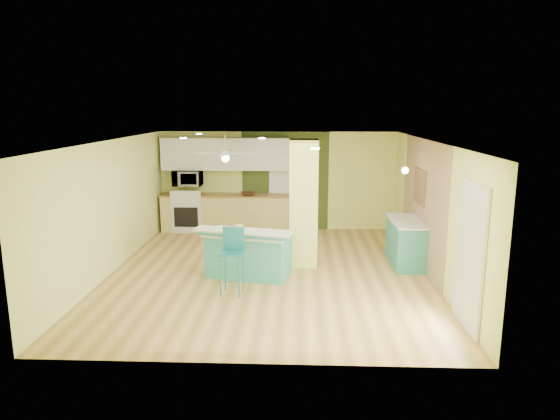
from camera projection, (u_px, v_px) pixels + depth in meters
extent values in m
cube|color=#A37A39|center=(269.00, 272.00, 9.58)|extent=(6.00, 7.00, 0.01)
cube|color=white|center=(269.00, 141.00, 9.07)|extent=(6.00, 7.00, 0.01)
cube|color=#E4EB7D|center=(277.00, 181.00, 12.76)|extent=(6.00, 0.01, 2.50)
cube|color=#E4EB7D|center=(250.00, 267.00, 5.90)|extent=(6.00, 0.01, 2.50)
cube|color=#E4EB7D|center=(111.00, 207.00, 9.45)|extent=(0.01, 7.00, 2.50)
cube|color=#E4EB7D|center=(431.00, 209.00, 9.21)|extent=(0.01, 7.00, 2.50)
cube|color=#997657|center=(422.00, 203.00, 9.79)|extent=(0.02, 3.40, 2.50)
cube|color=#3A481D|center=(285.00, 181.00, 12.73)|extent=(2.20, 0.02, 2.50)
cube|color=white|center=(285.00, 191.00, 12.75)|extent=(0.82, 0.05, 2.00)
cube|color=silver|center=(470.00, 256.00, 7.00)|extent=(0.04, 1.08, 2.10)
cube|color=#DAE268|center=(303.00, 203.00, 9.79)|extent=(0.55, 0.55, 2.50)
cube|color=#D2BF6E|center=(226.00, 213.00, 12.67)|extent=(3.20, 0.60, 0.90)
cube|color=olive|center=(225.00, 195.00, 12.58)|extent=(3.25, 0.63, 0.04)
cube|color=silver|center=(189.00, 213.00, 12.71)|extent=(0.76, 0.64, 0.90)
cube|color=black|center=(186.00, 217.00, 12.39)|extent=(0.59, 0.02, 0.50)
cube|color=silver|center=(185.00, 194.00, 12.31)|extent=(0.76, 0.06, 0.18)
cube|color=white|center=(225.00, 154.00, 12.48)|extent=(3.20, 0.34, 0.80)
imported|color=silver|center=(188.00, 178.00, 12.53)|extent=(0.70, 0.48, 0.39)
cylinder|color=silver|center=(225.00, 144.00, 11.11)|extent=(0.03, 0.03, 0.40)
cylinder|color=silver|center=(225.00, 153.00, 11.15)|extent=(0.24, 0.24, 0.10)
sphere|color=white|center=(225.00, 158.00, 11.18)|extent=(0.18, 0.18, 0.18)
cylinder|color=white|center=(406.00, 155.00, 9.76)|extent=(0.01, 0.01, 0.62)
sphere|color=white|center=(405.00, 170.00, 9.83)|extent=(0.14, 0.14, 0.14)
cube|color=brown|center=(420.00, 187.00, 9.93)|extent=(0.03, 0.90, 0.70)
cube|color=teal|center=(249.00, 255.00, 9.31)|extent=(1.61, 1.07, 0.78)
cube|color=beige|center=(248.00, 234.00, 9.22)|extent=(1.72, 1.17, 0.04)
cube|color=teal|center=(242.00, 234.00, 8.88)|extent=(1.65, 0.51, 0.11)
cube|color=beige|center=(242.00, 231.00, 8.87)|extent=(1.82, 0.78, 0.03)
cylinder|color=teal|center=(220.00, 277.00, 8.26)|extent=(0.02, 0.02, 0.71)
cylinder|color=teal|center=(239.00, 277.00, 8.21)|extent=(0.02, 0.02, 0.71)
cylinder|color=teal|center=(225.00, 270.00, 8.56)|extent=(0.02, 0.02, 0.71)
cylinder|color=teal|center=(243.00, 271.00, 8.52)|extent=(0.02, 0.02, 0.71)
cube|color=teal|center=(231.00, 253.00, 8.31)|extent=(0.41, 0.41, 0.03)
cube|color=teal|center=(234.00, 238.00, 8.43)|extent=(0.37, 0.07, 0.39)
cube|color=teal|center=(405.00, 243.00, 9.98)|extent=(0.56, 1.35, 0.87)
cube|color=silver|center=(407.00, 221.00, 9.89)|extent=(0.60, 1.40, 0.04)
imported|color=#3D2419|center=(248.00, 194.00, 12.45)|extent=(0.40, 0.40, 0.08)
cylinder|color=gold|center=(239.00, 229.00, 9.13)|extent=(0.14, 0.14, 0.17)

